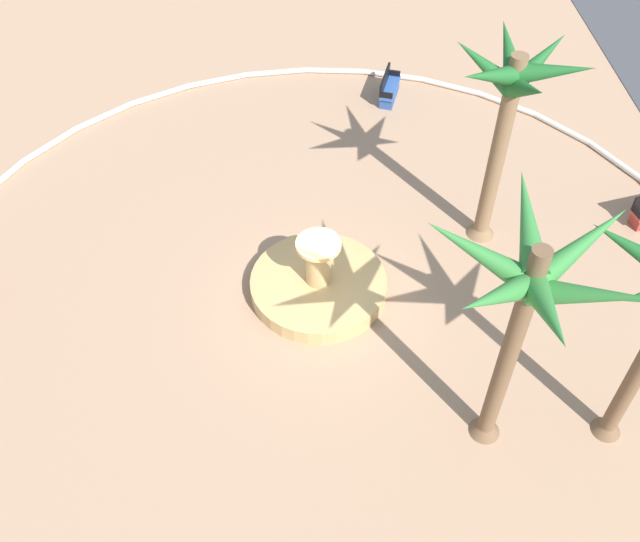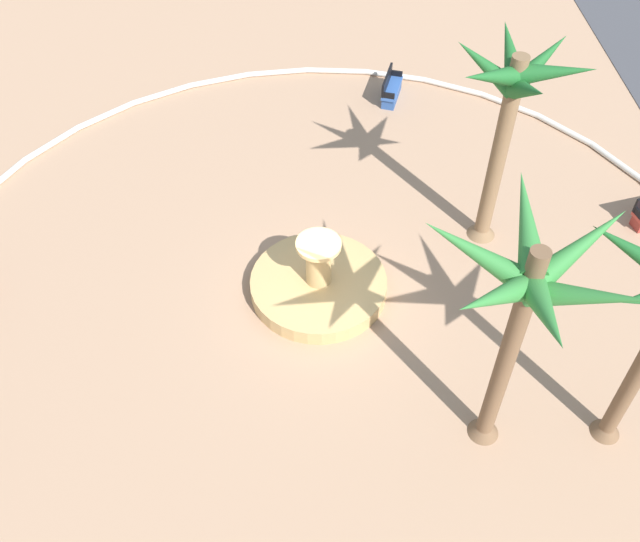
{
  "view_description": "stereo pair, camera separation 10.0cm",
  "coord_description": "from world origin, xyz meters",
  "px_view_note": "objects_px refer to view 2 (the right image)",
  "views": [
    {
      "loc": [
        12.85,
        -0.7,
        14.97
      ],
      "look_at": [
        -0.08,
        -0.01,
        1.0
      ],
      "focal_mm": 40.12,
      "sensor_mm": 36.0,
      "label": 1
    },
    {
      "loc": [
        12.85,
        -0.6,
        14.97
      ],
      "look_at": [
        -0.08,
        -0.01,
        1.0
      ],
      "focal_mm": 40.12,
      "sensor_mm": 36.0,
      "label": 2
    }
  ],
  "objects_px": {
    "fountain": "(319,284)",
    "palm_tree_near_fountain": "(511,104)",
    "bench_north": "(391,90)",
    "palm_tree_by_curb": "(527,296)"
  },
  "relations": [
    {
      "from": "fountain",
      "to": "palm_tree_near_fountain",
      "type": "height_order",
      "value": "palm_tree_near_fountain"
    },
    {
      "from": "palm_tree_near_fountain",
      "to": "bench_north",
      "type": "bearing_deg",
      "value": -165.17
    },
    {
      "from": "palm_tree_by_curb",
      "to": "bench_north",
      "type": "xyz_separation_m",
      "value": [
        -13.94,
        -0.61,
        -4.61
      ]
    },
    {
      "from": "fountain",
      "to": "palm_tree_near_fountain",
      "type": "distance_m",
      "value": 6.88
    },
    {
      "from": "palm_tree_near_fountain",
      "to": "bench_north",
      "type": "relative_size",
      "value": 3.7
    },
    {
      "from": "palm_tree_by_curb",
      "to": "fountain",
      "type": "bearing_deg",
      "value": -141.71
    },
    {
      "from": "palm_tree_by_curb",
      "to": "bench_north",
      "type": "bearing_deg",
      "value": -177.48
    },
    {
      "from": "fountain",
      "to": "palm_tree_by_curb",
      "type": "bearing_deg",
      "value": 38.29
    },
    {
      "from": "palm_tree_near_fountain",
      "to": "bench_north",
      "type": "distance_m",
      "value": 8.59
    },
    {
      "from": "fountain",
      "to": "bench_north",
      "type": "xyz_separation_m",
      "value": [
        -9.29,
        3.06,
        0.06
      ]
    }
  ]
}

